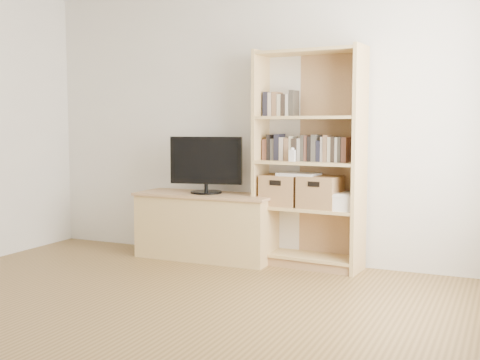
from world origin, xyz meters
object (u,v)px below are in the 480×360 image
Objects in this scene: bookshelf at (308,159)px; basket_right at (320,192)px; laptop at (299,174)px; television at (206,165)px; basket_left at (281,190)px; baby_monitor at (292,156)px; tv_stand at (206,227)px.

bookshelf is 5.63× the size of basket_right.
bookshelf is at bearing 7.83° from laptop.
television is 1.12m from basket_right.
laptop is (0.17, -0.02, 0.15)m from basket_left.
baby_monitor is at bearing -101.80° from laptop.
bookshelf is 0.16m from baby_monitor.
laptop is (0.90, 0.07, 0.53)m from tv_stand.
bookshelf reaches higher than basket_right.
television is at bearing -171.05° from bookshelf.
baby_monitor reaches higher than basket_right.
baby_monitor is 0.37m from basket_left.
bookshelf is 0.39m from basket_left.
laptop reaches higher than basket_right.
laptop reaches higher than basket_left.
basket_right is (1.10, 0.06, -0.21)m from television.
tv_stand is 3.74× the size of laptop.
bookshelf is 0.31m from basket_right.
tv_stand is 1.17m from basket_right.
bookshelf is 2.81× the size of television.
television is 0.87m from baby_monitor.
baby_monitor is 0.40m from basket_right.
baby_monitor is at bearing -153.63° from basket_right.
basket_right is (0.12, -0.02, -0.29)m from bookshelf.
basket_left is 0.97× the size of laptop.
laptop is at bearing -3.27° from basket_left.
basket_left is (0.73, 0.09, 0.38)m from tv_stand.
basket_left is at bearing 146.62° from baby_monitor.
laptop reaches higher than tv_stand.
tv_stand is at bearing -176.20° from baby_monitor.
basket_right is (0.38, -0.03, 0.00)m from basket_left.
tv_stand is 12.73× the size of baby_monitor.
laptop is at bearing 77.75° from baby_monitor.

